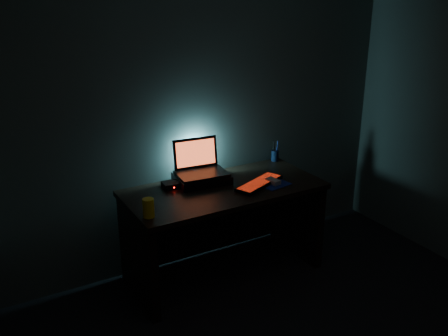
% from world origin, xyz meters
% --- Properties ---
extents(room, '(3.50, 4.00, 2.50)m').
position_xyz_m(room, '(0.00, 0.00, 1.25)').
color(room, black).
rests_on(room, ground).
extents(desk, '(1.50, 0.70, 0.75)m').
position_xyz_m(desk, '(0.00, 1.67, 0.49)').
color(desk, black).
rests_on(desk, ground).
extents(riser, '(0.43, 0.34, 0.06)m').
position_xyz_m(riser, '(-0.09, 1.80, 0.78)').
color(riser, black).
rests_on(riser, desk).
extents(laptop, '(0.40, 0.32, 0.26)m').
position_xyz_m(laptop, '(-0.09, 1.85, 0.87)').
color(laptop, black).
rests_on(laptop, riser).
extents(keyboard, '(0.47, 0.31, 0.03)m').
position_xyz_m(keyboard, '(0.26, 1.53, 0.76)').
color(keyboard, black).
rests_on(keyboard, desk).
extents(mousepad, '(0.25, 0.24, 0.00)m').
position_xyz_m(mousepad, '(0.36, 1.49, 0.75)').
color(mousepad, navy).
rests_on(mousepad, desk).
extents(mouse, '(0.09, 0.12, 0.03)m').
position_xyz_m(mouse, '(0.36, 1.49, 0.77)').
color(mouse, gray).
rests_on(mouse, mousepad).
extents(pen_cup, '(0.08, 0.08, 0.09)m').
position_xyz_m(pen_cup, '(0.68, 1.92, 0.80)').
color(pen_cup, black).
rests_on(pen_cup, desk).
extents(juice_glass, '(0.08, 0.08, 0.13)m').
position_xyz_m(juice_glass, '(-0.68, 1.43, 0.81)').
color(juice_glass, yellow).
rests_on(juice_glass, desk).
extents(router, '(0.15, 0.12, 0.05)m').
position_xyz_m(router, '(-0.34, 1.81, 0.77)').
color(router, black).
rests_on(router, desk).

